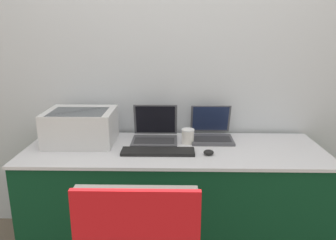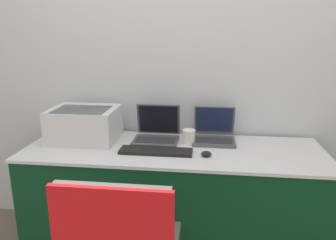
% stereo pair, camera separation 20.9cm
% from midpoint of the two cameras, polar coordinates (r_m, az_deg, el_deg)
% --- Properties ---
extents(wall_back, '(8.00, 0.05, 2.60)m').
position_cam_midpoint_polar(wall_back, '(2.39, 4.56, 10.47)').
color(wall_back, silver).
rests_on(wall_back, ground_plane).
extents(table, '(1.93, 0.65, 0.76)m').
position_cam_midpoint_polar(table, '(2.30, 3.62, -13.90)').
color(table, '#0C381E').
rests_on(table, ground_plane).
extents(printer, '(0.45, 0.36, 0.23)m').
position_cam_midpoint_polar(printer, '(2.30, -11.85, -0.56)').
color(printer, silver).
rests_on(printer, table).
extents(laptop_left, '(0.31, 0.27, 0.24)m').
position_cam_midpoint_polar(laptop_left, '(2.27, 0.65, -2.27)').
color(laptop_left, '#4C4C51').
rests_on(laptop_left, table).
extents(laptop_right, '(0.28, 0.29, 0.23)m').
position_cam_midpoint_polar(laptop_right, '(2.31, 10.62, -2.32)').
color(laptop_right, '#4C4C51').
rests_on(laptop_right, table).
extents(external_keyboard, '(0.46, 0.13, 0.02)m').
position_cam_midpoint_polar(external_keyboard, '(2.05, 0.81, -5.50)').
color(external_keyboard, black).
rests_on(external_keyboard, table).
extents(coffee_cup, '(0.09, 0.09, 0.10)m').
position_cam_midpoint_polar(coffee_cup, '(2.21, 6.36, -2.97)').
color(coffee_cup, white).
rests_on(coffee_cup, table).
extents(mouse, '(0.06, 0.05, 0.03)m').
position_cam_midpoint_polar(mouse, '(2.02, 9.65, -5.89)').
color(mouse, black).
rests_on(mouse, table).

